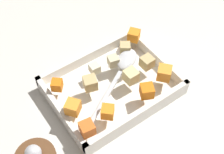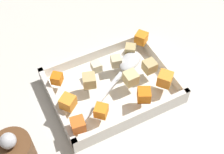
# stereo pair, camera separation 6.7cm
# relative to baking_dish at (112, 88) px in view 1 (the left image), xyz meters

# --- Properties ---
(ground_plane) EXTENTS (4.00, 4.00, 0.00)m
(ground_plane) POSITION_rel_baking_dish_xyz_m (0.02, 0.02, -0.01)
(ground_plane) COLOR beige
(baking_dish) EXTENTS (0.30, 0.23, 0.05)m
(baking_dish) POSITION_rel_baking_dish_xyz_m (0.00, 0.00, 0.00)
(baking_dish) COLOR white
(baking_dish) RESTS_ON ground_plane
(carrot_chunk_under_handle) EXTENTS (0.05, 0.05, 0.03)m
(carrot_chunk_under_handle) POSITION_rel_baking_dish_xyz_m (0.11, -0.07, 0.05)
(carrot_chunk_under_handle) COLOR orange
(carrot_chunk_under_handle) RESTS_ON baking_dish
(carrot_chunk_corner_nw) EXTENTS (0.04, 0.04, 0.03)m
(carrot_chunk_corner_nw) POSITION_rel_baking_dish_xyz_m (0.04, -0.08, 0.05)
(carrot_chunk_corner_nw) COLOR orange
(carrot_chunk_corner_nw) RESTS_ON baking_dish
(carrot_chunk_front_center) EXTENTS (0.03, 0.03, 0.02)m
(carrot_chunk_front_center) POSITION_rel_baking_dish_xyz_m (-0.12, 0.05, 0.04)
(carrot_chunk_front_center) COLOR orange
(carrot_chunk_front_center) RESTS_ON baking_dish
(carrot_chunk_heap_top) EXTENTS (0.04, 0.04, 0.03)m
(carrot_chunk_heap_top) POSITION_rel_baking_dish_xyz_m (-0.12, -0.02, 0.05)
(carrot_chunk_heap_top) COLOR orange
(carrot_chunk_heap_top) RESTS_ON baking_dish
(carrot_chunk_mid_right) EXTENTS (0.04, 0.04, 0.03)m
(carrot_chunk_mid_right) POSITION_rel_baking_dish_xyz_m (0.13, 0.08, 0.05)
(carrot_chunk_mid_right) COLOR orange
(carrot_chunk_mid_right) RESTS_ON baking_dish
(carrot_chunk_rim_edge) EXTENTS (0.04, 0.04, 0.03)m
(carrot_chunk_rim_edge) POSITION_rel_baking_dish_xyz_m (-0.06, -0.08, 0.05)
(carrot_chunk_rim_edge) COLOR orange
(carrot_chunk_rim_edge) RESTS_ON baking_dish
(carrot_chunk_near_spoon) EXTENTS (0.03, 0.03, 0.03)m
(carrot_chunk_near_spoon) POSITION_rel_baking_dish_xyz_m (-0.12, -0.08, 0.05)
(carrot_chunk_near_spoon) COLOR orange
(carrot_chunk_near_spoon) RESTS_ON baking_dish
(potato_chunk_near_left) EXTENTS (0.04, 0.04, 0.03)m
(potato_chunk_near_left) POSITION_rel_baking_dish_xyz_m (-0.05, 0.01, 0.05)
(potato_chunk_near_left) COLOR tan
(potato_chunk_near_left) RESTS_ON baking_dish
(potato_chunk_near_right) EXTENTS (0.03, 0.03, 0.03)m
(potato_chunk_near_right) POSITION_rel_baking_dish_xyz_m (0.09, -0.01, 0.05)
(potato_chunk_near_right) COLOR tan
(potato_chunk_near_right) RESTS_ON baking_dish
(potato_chunk_center) EXTENTS (0.03, 0.03, 0.03)m
(potato_chunk_center) POSITION_rel_baking_dish_xyz_m (0.03, 0.04, 0.04)
(potato_chunk_center) COLOR beige
(potato_chunk_center) RESTS_ON baking_dish
(potato_chunk_corner_sw) EXTENTS (0.02, 0.02, 0.02)m
(potato_chunk_corner_sw) POSITION_rel_baking_dish_xyz_m (-0.02, 0.05, 0.04)
(potato_chunk_corner_sw) COLOR beige
(potato_chunk_corner_sw) RESTS_ON baking_dish
(potato_chunk_heap_side) EXTENTS (0.03, 0.03, 0.03)m
(potato_chunk_heap_side) POSITION_rel_baking_dish_xyz_m (0.04, -0.03, 0.05)
(potato_chunk_heap_side) COLOR #E0CC89
(potato_chunk_heap_side) RESTS_ON baking_dish
(potato_chunk_far_left) EXTENTS (0.04, 0.04, 0.03)m
(potato_chunk_far_left) POSITION_rel_baking_dish_xyz_m (0.08, 0.06, 0.05)
(potato_chunk_far_left) COLOR tan
(potato_chunk_far_left) RESTS_ON baking_dish
(serving_spoon) EXTENTS (0.22, 0.14, 0.02)m
(serving_spoon) POSITION_rel_baking_dish_xyz_m (0.05, 0.02, 0.04)
(serving_spoon) COLOR silver
(serving_spoon) RESTS_ON baking_dish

